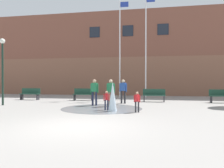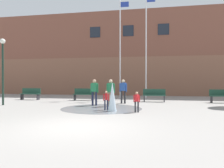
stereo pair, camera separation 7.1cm
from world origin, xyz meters
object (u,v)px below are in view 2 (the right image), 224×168
park_bench_left_of_flagpoles (84,94)px  flagpole_left (120,45)px  child_running (106,99)px  flagpole_right (146,42)px  park_bench_far_left (31,94)px  park_bench_far_right (222,96)px  park_bench_under_left_flagpole (154,95)px  lamp_post_left_lane (3,62)px  child_with_pink_shirt (137,100)px  adult_watching (123,89)px  adult_near_bench (94,90)px  teen_by_trashcan (111,90)px

park_bench_left_of_flagpoles → flagpole_left: size_ratio=0.18×
child_running → flagpole_right: 9.05m
park_bench_far_left → park_bench_far_right: same height
park_bench_under_left_flagpole → park_bench_left_of_flagpoles: bearing=178.3°
park_bench_left_of_flagpoles → flagpole_left: bearing=47.7°
park_bench_far_left → lamp_post_left_lane: size_ratio=0.39×
child_with_pink_shirt → lamp_post_left_lane: lamp_post_left_lane is taller
child_with_pink_shirt → adult_watching: size_ratio=0.62×
park_bench_far_right → park_bench_far_left: bearing=-179.4°
flagpole_right → park_bench_far_left: bearing=-162.0°
adult_watching → park_bench_left_of_flagpoles: bearing=166.7°
child_with_pink_shirt → park_bench_far_right: bearing=-24.8°
park_bench_far_right → child_running: (-7.00, -5.04, 0.10)m
adult_near_bench → flagpole_left: bearing=-89.6°
park_bench_far_right → child_with_pink_shirt: (-5.39, -5.59, 0.10)m
park_bench_far_right → park_bench_under_left_flagpole: bearing=-179.1°
adult_watching → flagpole_left: size_ratio=0.18×
child_with_pink_shirt → flagpole_right: 9.36m
lamp_post_left_lane → flagpole_left: bearing=47.0°
child_with_pink_shirt → adult_near_bench: 3.72m
child_with_pink_shirt → teen_by_trashcan: teen_by_trashcan is taller
teen_by_trashcan → flagpole_right: bearing=101.4°
teen_by_trashcan → adult_near_bench: 1.10m
adult_watching → teen_by_trashcan: same height
child_with_pink_shirt → teen_by_trashcan: size_ratio=0.62×
park_bench_far_left → teen_by_trashcan: size_ratio=1.01×
lamp_post_left_lane → park_bench_far_right: bearing=16.2°
flagpole_left → park_bench_left_of_flagpoles: bearing=-132.3°
park_bench_far_left → park_bench_far_right: 14.24m
teen_by_trashcan → flagpole_left: size_ratio=0.18×
park_bench_far_left → park_bench_left_of_flagpoles: (4.35, 0.25, 0.00)m
child_with_pink_shirt → flagpole_right: (0.19, 8.38, 4.18)m
park_bench_under_left_flagpole → child_running: 5.54m
park_bench_far_left → child_with_pink_shirt: bearing=-31.6°
park_bench_under_left_flagpole → lamp_post_left_lane: (-9.21, -3.94, 2.19)m
park_bench_under_left_flagpole → lamp_post_left_lane: size_ratio=0.39×
adult_watching → teen_by_trashcan: 1.80m
park_bench_left_of_flagpoles → flagpole_right: flagpole_right is taller
adult_watching → adult_near_bench: same height
adult_near_bench → child_with_pink_shirt: bearing=145.6°
park_bench_under_left_flagpole → child_with_pink_shirt: size_ratio=1.62×
park_bench_far_left → teen_by_trashcan: teen_by_trashcan is taller
park_bench_under_left_flagpole → adult_near_bench: (-3.60, -3.06, 0.45)m
flagpole_left → lamp_post_left_lane: flagpole_left is taller
child_with_pink_shirt → park_bench_under_left_flagpole: bearing=10.5°
adult_watching → child_running: size_ratio=1.61×
park_bench_far_right → child_running: bearing=-144.3°
adult_near_bench → lamp_post_left_lane: lamp_post_left_lane is taller
park_bench_far_right → flagpole_right: (-5.20, 2.78, 4.28)m
child_running → flagpole_right: bearing=-32.7°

